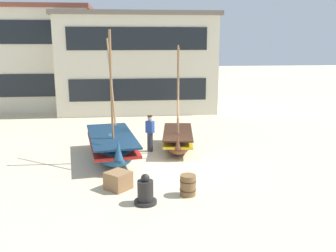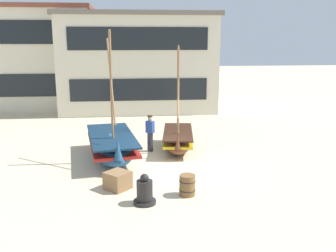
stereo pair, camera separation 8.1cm
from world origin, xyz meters
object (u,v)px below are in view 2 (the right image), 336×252
at_px(fisherman_by_hull, 150,134).
at_px(capstan_winch, 145,192).
at_px(cargo_crate, 118,180).
at_px(harbor_building_main, 138,62).
at_px(fishing_boat_centre_large, 178,139).
at_px(wooden_barrel, 187,185).
at_px(fishing_boat_near_left, 112,145).
at_px(harbor_building_annex, 28,58).

distance_m(fisherman_by_hull, capstan_winch, 5.74).
height_order(cargo_crate, harbor_building_main, harbor_building_main).
xyz_separation_m(fishing_boat_centre_large, wooden_barrel, (-0.37, -5.28, -0.16)).
bearing_deg(fishing_boat_near_left, fishing_boat_centre_large, 19.21).
height_order(wooden_barrel, harbor_building_annex, harbor_building_annex).
relative_size(capstan_winch, wooden_barrel, 1.39).
height_order(wooden_barrel, harbor_building_main, harbor_building_main).
height_order(fisherman_by_hull, harbor_building_main, harbor_building_main).
bearing_deg(harbor_building_main, cargo_crate, -94.04).
bearing_deg(fishing_boat_near_left, harbor_building_annex, 115.69).
bearing_deg(fisherman_by_hull, harbor_building_main, 91.18).
relative_size(fisherman_by_hull, cargo_crate, 2.29).
height_order(fisherman_by_hull, capstan_winch, fisherman_by_hull).
bearing_deg(harbor_building_main, capstan_winch, -90.86).
bearing_deg(cargo_crate, fishing_boat_near_left, 95.53).
height_order(fishing_boat_near_left, capstan_winch, fishing_boat_near_left).
height_order(fishing_boat_centre_large, harbor_building_main, harbor_building_main).
bearing_deg(fishing_boat_near_left, capstan_winch, -75.73).
bearing_deg(harbor_building_annex, capstan_winch, -67.03).
bearing_deg(wooden_barrel, harbor_building_main, 93.97).
distance_m(fisherman_by_hull, harbor_building_annex, 15.81).
bearing_deg(fishing_boat_near_left, cargo_crate, -84.47).
bearing_deg(capstan_winch, wooden_barrel, 19.34).
bearing_deg(fishing_boat_near_left, wooden_barrel, -58.18).
bearing_deg(capstan_winch, fishing_boat_near_left, 104.27).
height_order(fishing_boat_near_left, cargo_crate, fishing_boat_near_left).
distance_m(fishing_boat_centre_large, wooden_barrel, 5.29).
xyz_separation_m(fishing_boat_near_left, harbor_building_annex, (-6.74, 14.02, 3.15)).
bearing_deg(fishing_boat_centre_large, harbor_building_annex, 126.90).
bearing_deg(harbor_building_main, wooden_barrel, -86.03).
bearing_deg(fishing_boat_near_left, fisherman_by_hull, 29.58).
relative_size(capstan_winch, harbor_building_annex, 0.10).
xyz_separation_m(fisherman_by_hull, harbor_building_annex, (-8.45, 13.05, 2.90)).
distance_m(capstan_winch, harbor_building_annex, 20.64).
bearing_deg(cargo_crate, wooden_barrel, -18.94).
distance_m(cargo_crate, harbor_building_annex, 19.15).
xyz_separation_m(fisherman_by_hull, capstan_winch, (-0.50, -5.70, -0.45)).
height_order(fisherman_by_hull, cargo_crate, fisherman_by_hull).
height_order(wooden_barrel, cargo_crate, wooden_barrel).
bearing_deg(harbor_building_annex, fishing_boat_centre_large, -53.10).
relative_size(fishing_boat_centre_large, wooden_barrel, 6.84).
bearing_deg(wooden_barrel, fishing_boat_centre_large, 85.97).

